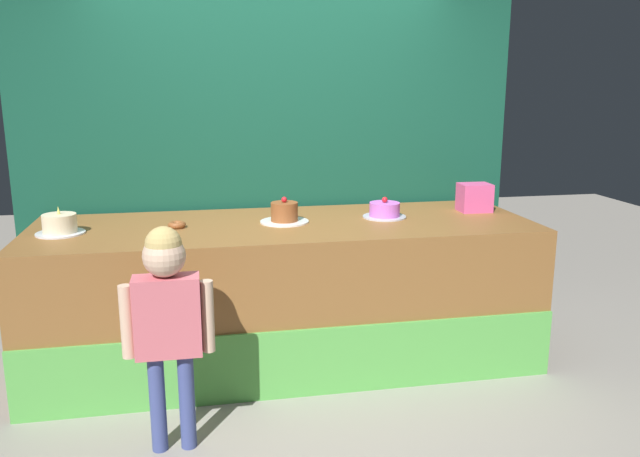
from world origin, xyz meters
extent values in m
plane|color=gray|center=(0.00, 0.00, 0.00)|extent=(12.00, 12.00, 0.00)
cube|color=brown|center=(0.00, 0.54, 0.47)|extent=(3.20, 1.09, 0.94)
cube|color=#59B24C|center=(0.00, -0.01, 0.21)|extent=(3.20, 0.02, 0.42)
cube|color=#144C38|center=(0.00, 1.19, 1.40)|extent=(3.57, 0.08, 2.80)
cylinder|color=#3F4C8C|center=(-0.79, -0.42, 0.26)|extent=(0.08, 0.08, 0.51)
cylinder|color=#3F4C8C|center=(-0.64, -0.42, 0.26)|extent=(0.08, 0.08, 0.51)
cube|color=#D86672|center=(-0.71, -0.42, 0.71)|extent=(0.32, 0.14, 0.40)
cylinder|color=beige|center=(-0.91, -0.42, 0.70)|extent=(0.06, 0.06, 0.37)
cylinder|color=beige|center=(-0.52, -0.42, 0.70)|extent=(0.06, 0.06, 0.37)
sphere|color=beige|center=(-0.71, -0.42, 1.02)|extent=(0.21, 0.21, 0.21)
sphere|color=tan|center=(-0.71, -0.42, 1.07)|extent=(0.17, 0.17, 0.17)
cube|color=#E45293|center=(1.36, 0.68, 1.03)|extent=(0.22, 0.18, 0.20)
torus|color=brown|center=(-0.68, 0.54, 0.95)|extent=(0.11, 0.11, 0.04)
cylinder|color=silver|center=(-1.36, 0.50, 0.94)|extent=(0.29, 0.29, 0.01)
cylinder|color=beige|center=(-1.36, 0.50, 1.00)|extent=(0.20, 0.20, 0.11)
cone|color=#F2E566|center=(-1.36, 0.50, 1.08)|extent=(0.02, 0.02, 0.05)
cylinder|color=white|center=(0.00, 0.57, 0.94)|extent=(0.32, 0.32, 0.01)
cylinder|color=brown|center=(0.00, 0.57, 1.01)|extent=(0.17, 0.17, 0.12)
sphere|color=red|center=(0.00, 0.57, 1.09)|extent=(0.04, 0.04, 0.04)
cylinder|color=silver|center=(0.68, 0.59, 0.94)|extent=(0.29, 0.29, 0.01)
cylinder|color=#CC66D8|center=(0.68, 0.59, 0.99)|extent=(0.20, 0.20, 0.09)
sphere|color=red|center=(0.68, 0.59, 1.06)|extent=(0.04, 0.04, 0.04)
camera|label=1|loc=(-0.54, -3.42, 1.82)|focal=35.61mm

